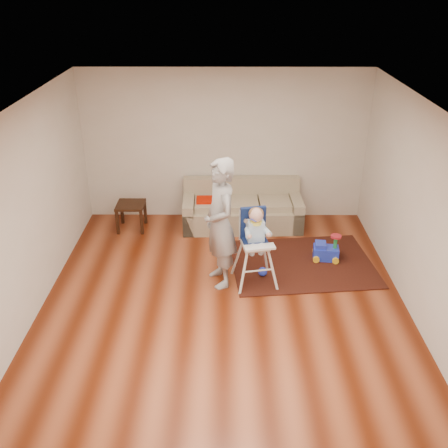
{
  "coord_description": "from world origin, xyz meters",
  "views": [
    {
      "loc": [
        0.03,
        -5.71,
        4.11
      ],
      "look_at": [
        0.0,
        0.4,
        1.0
      ],
      "focal_mm": 40.0,
      "sensor_mm": 36.0,
      "label": 1
    }
  ],
  "objects_px": {
    "adult": "(220,224)",
    "toy_ball": "(263,272)",
    "sofa": "(242,205)",
    "high_chair": "(255,247)",
    "side_table": "(132,216)",
    "ride_on_toy": "(326,247)"
  },
  "relations": [
    {
      "from": "sofa",
      "to": "toy_ball",
      "type": "height_order",
      "value": "sofa"
    },
    {
      "from": "sofa",
      "to": "toy_ball",
      "type": "relative_size",
      "value": 15.23
    },
    {
      "from": "side_table",
      "to": "ride_on_toy",
      "type": "bearing_deg",
      "value": -18.14
    },
    {
      "from": "ride_on_toy",
      "to": "sofa",
      "type": "bearing_deg",
      "value": 144.97
    },
    {
      "from": "ride_on_toy",
      "to": "high_chair",
      "type": "relative_size",
      "value": 0.36
    },
    {
      "from": "side_table",
      "to": "toy_ball",
      "type": "height_order",
      "value": "side_table"
    },
    {
      "from": "sofa",
      "to": "toy_ball",
      "type": "distance_m",
      "value": 1.73
    },
    {
      "from": "side_table",
      "to": "adult",
      "type": "bearing_deg",
      "value": -46.89
    },
    {
      "from": "adult",
      "to": "toy_ball",
      "type": "bearing_deg",
      "value": 82.14
    },
    {
      "from": "toy_ball",
      "to": "high_chair",
      "type": "xyz_separation_m",
      "value": [
        -0.13,
        -0.13,
        0.49
      ]
    },
    {
      "from": "high_chair",
      "to": "side_table",
      "type": "bearing_deg",
      "value": 129.83
    },
    {
      "from": "side_table",
      "to": "ride_on_toy",
      "type": "relative_size",
      "value": 1.11
    },
    {
      "from": "side_table",
      "to": "adult",
      "type": "relative_size",
      "value": 0.25
    },
    {
      "from": "toy_ball",
      "to": "adult",
      "type": "bearing_deg",
      "value": -168.43
    },
    {
      "from": "side_table",
      "to": "toy_ball",
      "type": "relative_size",
      "value": 3.46
    },
    {
      "from": "adult",
      "to": "ride_on_toy",
      "type": "bearing_deg",
      "value": 91.35
    },
    {
      "from": "side_table",
      "to": "sofa",
      "type": "bearing_deg",
      "value": 3.22
    },
    {
      "from": "sofa",
      "to": "toy_ball",
      "type": "bearing_deg",
      "value": -82.81
    },
    {
      "from": "high_chair",
      "to": "ride_on_toy",
      "type": "bearing_deg",
      "value": 17.55
    },
    {
      "from": "high_chair",
      "to": "adult",
      "type": "distance_m",
      "value": 0.62
    },
    {
      "from": "adult",
      "to": "high_chair",
      "type": "bearing_deg",
      "value": 70.28
    },
    {
      "from": "toy_ball",
      "to": "adult",
      "type": "relative_size",
      "value": 0.07
    }
  ]
}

